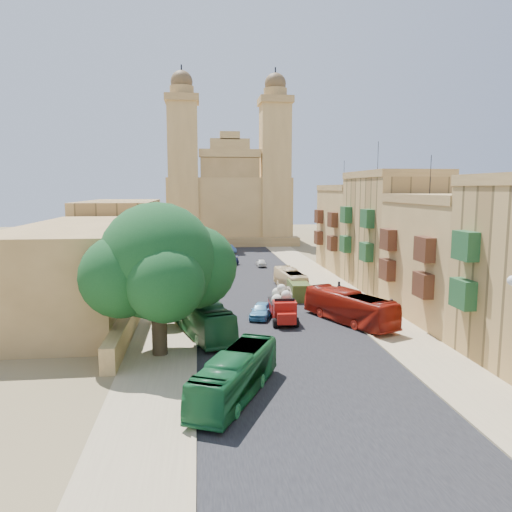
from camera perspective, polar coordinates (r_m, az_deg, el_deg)
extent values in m
plane|color=olive|center=(33.95, 5.19, -12.67)|extent=(260.00, 260.00, 0.00)
cube|color=black|center=(62.61, -0.42, -3.13)|extent=(14.00, 140.00, 0.01)
cube|color=tan|center=(64.31, 8.03, -2.92)|extent=(5.00, 140.00, 0.01)
cube|color=tan|center=(62.32, -9.15, -3.28)|extent=(5.00, 140.00, 0.01)
cube|color=tan|center=(63.72, 5.86, -2.93)|extent=(0.25, 140.00, 0.12)
cube|color=tan|center=(62.25, -6.85, -3.20)|extent=(0.25, 140.00, 0.12)
cube|color=#20512B|center=(37.55, 22.55, -4.01)|extent=(0.90, 2.20, 2.00)
cube|color=#20512B|center=(37.05, 22.82, 1.09)|extent=(0.90, 2.20, 2.00)
cube|color=tan|center=(48.27, 21.42, -0.62)|extent=(8.00, 14.00, 10.50)
cube|color=#9C7844|center=(47.83, 21.75, 6.09)|extent=(8.20, 14.00, 0.80)
cylinder|color=black|center=(49.87, 19.32, 8.78)|extent=(0.06, 0.06, 3.60)
cube|color=#4D2819|center=(43.03, 18.53, -3.15)|extent=(0.90, 2.20, 2.00)
cube|color=#4D2819|center=(50.12, 14.74, -1.50)|extent=(0.90, 2.20, 2.00)
cube|color=#4D2819|center=(42.59, 18.70, 0.74)|extent=(0.90, 2.20, 2.00)
cube|color=#4D2819|center=(49.74, 14.86, 1.84)|extent=(0.90, 2.20, 2.00)
cube|color=tan|center=(60.75, 15.29, 2.45)|extent=(8.00, 14.00, 13.00)
cube|color=#9C7844|center=(60.53, 15.53, 8.96)|extent=(8.20, 14.00, 0.80)
cylinder|color=black|center=(62.88, 13.77, 10.97)|extent=(0.06, 0.06, 3.60)
cube|color=#20512B|center=(55.70, 12.48, 0.46)|extent=(0.90, 2.20, 2.00)
cube|color=#20512B|center=(63.11, 10.17, 1.36)|extent=(0.90, 2.20, 2.00)
cube|color=#20512B|center=(55.37, 12.59, 4.20)|extent=(0.90, 2.20, 2.00)
cube|color=#20512B|center=(62.82, 10.25, 4.67)|extent=(0.90, 2.20, 2.00)
cube|color=tan|center=(73.93, 11.24, 2.89)|extent=(8.00, 14.00, 11.50)
cube|color=#9C7844|center=(73.68, 11.37, 7.66)|extent=(8.20, 14.00, 0.80)
cylinder|color=black|center=(76.10, 10.03, 9.35)|extent=(0.06, 0.06, 3.60)
cube|color=#4D2819|center=(69.06, 8.69, 1.46)|extent=(0.90, 2.20, 2.00)
cube|color=#4D2819|center=(76.61, 7.15, 2.11)|extent=(0.90, 2.20, 2.00)
cube|color=#4D2819|center=(68.78, 8.74, 4.13)|extent=(0.90, 2.20, 2.00)
cube|color=#4D2819|center=(76.36, 7.19, 4.51)|extent=(0.90, 2.20, 2.00)
cube|color=tan|center=(52.61, -12.92, -4.44)|extent=(1.00, 40.00, 1.80)
cube|color=#9C7844|center=(50.99, -19.43, -1.30)|extent=(10.00, 28.00, 8.40)
cube|color=tan|center=(76.28, -15.18, 2.35)|extent=(10.00, 22.00, 10.00)
cube|color=tan|center=(112.42, -3.25, 5.28)|extent=(26.00, 20.00, 14.00)
cube|color=#9C7844|center=(102.42, -2.87, 1.62)|extent=(28.00, 4.00, 1.80)
cube|color=#9C7844|center=(103.55, -2.97, 6.73)|extent=(12.00, 2.00, 16.00)
cube|color=tan|center=(103.78, -3.00, 11.65)|extent=(12.60, 2.40, 1.60)
cube|color=tan|center=(103.91, -3.01, 12.59)|extent=(8.00, 2.00, 2.40)
cube|color=tan|center=(104.07, -3.02, 13.57)|extent=(4.00, 2.00, 1.60)
cube|color=tan|center=(104.70, -8.30, 9.14)|extent=(6.00, 6.00, 29.00)
cube|color=#9C7844|center=(106.16, -8.46, 17.31)|extent=(6.80, 6.80, 1.40)
cylinder|color=#9C7844|center=(106.44, -8.48, 18.16)|extent=(4.80, 4.80, 1.80)
sphere|color=brown|center=(106.78, -8.50, 19.11)|extent=(4.40, 4.40, 4.40)
cylinder|color=black|center=(107.28, -8.53, 20.36)|extent=(0.28, 0.28, 1.80)
cube|color=tan|center=(105.89, 2.17, 9.19)|extent=(6.00, 6.00, 29.00)
cube|color=#9C7844|center=(107.34, 2.21, 17.28)|extent=(6.80, 6.80, 1.40)
cylinder|color=#9C7844|center=(107.62, 2.22, 18.12)|extent=(4.80, 4.80, 1.80)
sphere|color=brown|center=(107.95, 2.22, 19.06)|extent=(4.40, 4.40, 4.40)
cylinder|color=black|center=(108.45, 2.23, 20.30)|extent=(0.28, 0.28, 1.80)
cylinder|color=#362A1B|center=(36.57, -10.98, -7.87)|extent=(1.09, 1.09, 4.14)
sphere|color=#0E3517|center=(35.60, -11.18, -0.58)|extent=(8.29, 8.29, 8.29)
sphere|color=#0E3517|center=(36.88, -6.93, -1.23)|extent=(6.11, 6.11, 6.11)
sphere|color=#0E3517|center=(35.05, -15.18, -2.28)|extent=(5.67, 5.67, 5.67)
sphere|color=#0E3517|center=(33.16, -10.35, -3.08)|extent=(5.23, 5.23, 5.23)
sphere|color=#0E3517|center=(37.97, -12.73, 1.22)|extent=(4.80, 4.80, 4.80)
cylinder|color=#362A1B|center=(44.58, -10.82, -6.39)|extent=(0.44, 0.44, 2.08)
sphere|color=#0E3517|center=(44.12, -10.89, -3.75)|extent=(3.03, 3.03, 3.03)
cylinder|color=#362A1B|center=(56.26, -9.95, -3.36)|extent=(0.44, 0.44, 2.20)
sphere|color=#0E3517|center=(55.88, -10.00, -1.12)|extent=(3.20, 3.20, 3.20)
cylinder|color=#362A1B|center=(68.08, -9.37, -1.56)|extent=(0.44, 0.44, 1.88)
sphere|color=#0E3517|center=(67.81, -9.41, 0.02)|extent=(2.73, 2.73, 2.73)
cylinder|color=#362A1B|center=(79.94, -8.97, -0.16)|extent=(0.44, 0.44, 1.91)
sphere|color=#0E3517|center=(79.70, -9.00, 1.21)|extent=(2.77, 2.77, 2.77)
cube|color=#98110B|center=(45.80, 2.90, -5.72)|extent=(2.16, 3.42, 0.84)
cube|color=black|center=(45.70, 2.90, -5.15)|extent=(2.20, 3.47, 0.11)
cube|color=#98110B|center=(43.72, 3.27, -6.25)|extent=(2.01, 1.65, 1.68)
cube|color=#98110B|center=(42.74, 3.48, -7.10)|extent=(1.62, 1.17, 0.93)
cube|color=black|center=(43.57, 3.28, -5.42)|extent=(1.77, 0.15, 0.84)
cylinder|color=black|center=(43.01, 2.18, -7.64)|extent=(0.35, 0.85, 0.84)
cylinder|color=black|center=(43.27, 4.65, -7.56)|extent=(0.35, 0.85, 0.84)
cylinder|color=black|center=(46.95, 1.57, -6.32)|extent=(0.35, 0.85, 0.84)
cylinder|color=black|center=(47.19, 3.84, -6.26)|extent=(0.35, 0.85, 0.84)
sphere|color=beige|center=(45.05, 2.41, -5.04)|extent=(1.02, 1.02, 1.02)
sphere|color=beige|center=(45.44, 3.53, -4.93)|extent=(1.02, 1.02, 1.02)
sphere|color=beige|center=(46.19, 2.81, -4.72)|extent=(1.02, 1.02, 1.02)
sphere|color=beige|center=(45.58, 2.43, -4.23)|extent=(0.93, 0.93, 0.93)
sphere|color=beige|center=(44.78, 3.46, -4.51)|extent=(0.93, 0.93, 0.93)
sphere|color=beige|center=(45.36, 2.93, -3.75)|extent=(0.84, 0.84, 0.84)
cube|color=#3F511E|center=(53.97, 4.89, -3.94)|extent=(2.09, 4.53, 1.84)
cylinder|color=black|center=(52.45, 4.22, -4.89)|extent=(0.32, 0.75, 0.74)
cylinder|color=black|center=(52.75, 6.10, -4.84)|extent=(0.32, 0.75, 0.74)
cylinder|color=black|center=(55.45, 3.73, -4.19)|extent=(0.32, 0.75, 0.74)
cylinder|color=black|center=(55.73, 5.51, -4.15)|extent=(0.32, 0.75, 0.74)
imported|color=#1A6634|center=(29.09, -2.38, -13.45)|extent=(5.95, 9.47, 2.62)
imported|color=#1E5C2E|center=(40.95, -6.27, -6.92)|extent=(5.36, 10.96, 2.98)
imported|color=maroon|center=(44.92, 10.62, -5.77)|extent=(6.30, 10.33, 2.85)
imported|color=#FFE1A9|center=(58.66, 3.94, -2.70)|extent=(2.68, 8.78, 2.41)
imported|color=#56A3D0|center=(46.06, 0.60, -6.22)|extent=(2.92, 4.47, 1.42)
imported|color=white|center=(65.10, -4.18, -2.13)|extent=(2.24, 4.34, 1.36)
imported|color=#C0AA94|center=(54.45, 3.80, -4.12)|extent=(3.62, 5.10, 1.29)
imported|color=#0F163F|center=(76.39, -3.03, -0.64)|extent=(3.56, 5.20, 1.40)
imported|color=silver|center=(75.83, 0.58, -0.78)|extent=(1.42, 3.44, 1.17)
imported|color=#486CA8|center=(92.62, -3.14, 0.85)|extent=(2.81, 4.58, 1.42)
imported|color=black|center=(48.11, 15.15, -5.72)|extent=(0.72, 0.59, 1.69)
imported|color=#34353D|center=(54.92, 9.45, -3.81)|extent=(0.57, 1.12, 1.84)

